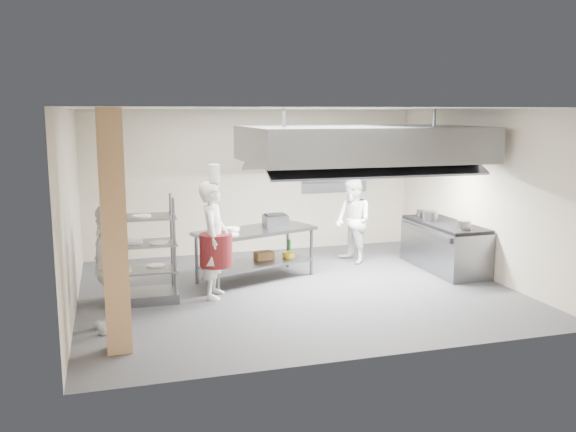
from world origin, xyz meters
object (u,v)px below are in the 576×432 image
object	(u,v)px
chef_plating	(108,268)
stockpot	(430,216)
island	(256,254)
pass_rack	(140,250)
chef_head	(214,240)
chef_line	(353,221)
cooking_range	(444,247)
griddle	(275,221)

from	to	relation	value
chef_plating	stockpot	bearing A→B (deg)	90.49
island	pass_rack	world-z (taller)	pass_rack
island	chef_head	xyz separation A→B (m)	(-0.87, -0.82, 0.48)
chef_line	stockpot	world-z (taller)	chef_line
island	cooking_range	xyz separation A→B (m)	(3.58, -0.32, -0.04)
pass_rack	chef_line	xyz separation A→B (m)	(4.15, 1.41, 0.00)
pass_rack	cooking_range	xyz separation A→B (m)	(5.60, 0.41, -0.41)
island	cooking_range	bearing A→B (deg)	-25.07
island	griddle	distance (m)	0.71
cooking_range	chef_line	bearing A→B (deg)	145.40
pass_rack	chef_head	xyz separation A→B (m)	(1.14, -0.09, 0.10)
chef_line	chef_plating	size ratio (longest dim) A/B	0.96
island	cooking_range	distance (m)	3.60
stockpot	chef_head	bearing A→B (deg)	-170.68
cooking_range	chef_head	xyz separation A→B (m)	(-4.46, -0.50, 0.52)
island	stockpot	world-z (taller)	stockpot
cooking_range	chef_head	size ratio (longest dim) A/B	1.07
griddle	cooking_range	bearing A→B (deg)	-12.68
island	chef_plating	xyz separation A→B (m)	(-2.50, -1.91, 0.41)
chef_head	chef_line	xyz separation A→B (m)	(3.01, 1.50, -0.10)
chef_line	cooking_range	bearing A→B (deg)	43.07
pass_rack	chef_plating	distance (m)	1.27
chef_head	chef_plating	size ratio (longest dim) A/B	1.08
chef_plating	chef_head	bearing A→B (deg)	107.37
chef_line	stockpot	bearing A→B (deg)	44.56
chef_line	island	bearing A→B (deg)	-84.61
chef_line	stockpot	size ratio (longest dim) A/B	5.95
cooking_range	chef_head	world-z (taller)	chef_head
chef_line	chef_plating	xyz separation A→B (m)	(-4.63, -2.59, 0.03)
chef_plating	chef_line	bearing A→B (deg)	102.81
pass_rack	griddle	distance (m)	2.60
pass_rack	chef_head	size ratio (longest dim) A/B	0.89
pass_rack	chef_plating	xyz separation A→B (m)	(-0.48, -1.18, 0.04)
chef_plating	stockpot	distance (m)	6.13
cooking_range	griddle	world-z (taller)	griddle
griddle	chef_plating	bearing A→B (deg)	-148.35
island	chef_line	xyz separation A→B (m)	(2.13, 0.68, 0.38)
chef_line	stockpot	xyz separation A→B (m)	(1.24, -0.81, 0.16)
stockpot	chef_line	bearing A→B (deg)	146.90
chef_line	chef_head	bearing A→B (deg)	-75.76
chef_head	stockpot	xyz separation A→B (m)	(4.25, 0.70, 0.06)
chef_plating	griddle	bearing A→B (deg)	109.14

